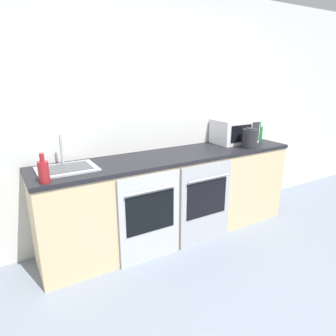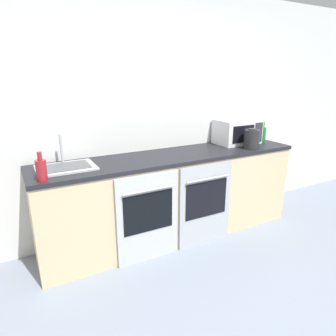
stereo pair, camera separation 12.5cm
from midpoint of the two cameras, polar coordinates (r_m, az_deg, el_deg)
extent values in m
cube|color=silver|center=(3.34, -3.16, 9.92)|extent=(10.00, 0.06, 2.60)
cube|color=#D1B789|center=(3.29, -0.24, -5.64)|extent=(2.83, 0.60, 0.89)
cube|color=black|center=(3.14, -0.25, 2.24)|extent=(2.85, 0.62, 0.04)
cube|color=#B7BABF|center=(2.85, -4.73, -9.63)|extent=(0.62, 0.03, 0.88)
cube|color=black|center=(2.81, -4.60, -8.50)|extent=(0.50, 0.01, 0.39)
cylinder|color=#B7BABF|center=(2.70, -4.51, -4.32)|extent=(0.51, 0.02, 0.02)
cube|color=#A8AAAF|center=(3.16, 6.03, -6.88)|extent=(0.62, 0.03, 0.88)
cube|color=black|center=(3.12, 6.27, -5.82)|extent=(0.50, 0.01, 0.39)
cylinder|color=#A8AAAF|center=(3.02, 6.65, -1.98)|extent=(0.51, 0.02, 0.02)
cube|color=silver|center=(3.74, 11.58, 6.93)|extent=(0.52, 0.33, 0.29)
cube|color=black|center=(3.59, 12.82, 6.42)|extent=(0.31, 0.01, 0.20)
cube|color=#2D2D33|center=(3.75, 15.43, 6.68)|extent=(0.11, 0.01, 0.23)
cylinder|color=#19722D|center=(3.92, 16.06, 6.24)|extent=(0.08, 0.08, 0.18)
cylinder|color=#19722D|center=(3.90, 16.21, 8.03)|extent=(0.03, 0.03, 0.07)
cylinder|color=maroon|center=(2.50, -23.93, -0.75)|extent=(0.08, 0.08, 0.17)
cylinder|color=maroon|center=(2.47, -24.26, 1.82)|extent=(0.03, 0.03, 0.07)
cylinder|color=#232326|center=(3.50, 14.30, 5.45)|extent=(0.17, 0.17, 0.21)
cylinder|color=#262628|center=(3.48, 14.44, 7.27)|extent=(0.09, 0.09, 0.01)
cube|color=#A8AAAF|center=(2.78, -19.94, -0.17)|extent=(0.50, 0.38, 0.01)
cube|color=#4C4F54|center=(2.78, -19.96, 0.04)|extent=(0.40, 0.27, 0.01)
cylinder|color=#A8AAAF|center=(2.89, -20.81, 3.27)|extent=(0.02, 0.02, 0.27)
camera|label=1|loc=(0.06, -91.14, -0.35)|focal=32.00mm
camera|label=2|loc=(0.06, 88.86, 0.35)|focal=32.00mm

